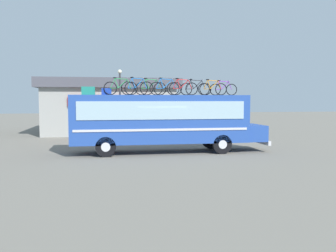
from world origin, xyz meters
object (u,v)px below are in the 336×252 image
object	(u,v)px
rooftop_bicycle_4	(166,88)
bus	(163,120)
rooftop_bicycle_1	(121,88)
rooftop_bicycle_3	(151,88)
rooftop_bicycle_5	(182,88)
luggage_bag_2	(106,92)
street_lamp	(120,99)
rooftop_bicycle_7	(212,88)
rooftop_bicycle_8	(223,89)
rooftop_bicycle_2	(137,88)
luggage_bag_1	(88,91)
rooftop_bicycle_6	(196,88)

from	to	relation	value
rooftop_bicycle_4	bus	bearing A→B (deg)	-167.80
rooftop_bicycle_1	rooftop_bicycle_3	size ratio (longest dim) A/B	1.04
rooftop_bicycle_1	rooftop_bicycle_5	bearing A→B (deg)	0.54
luggage_bag_2	street_lamp	bearing A→B (deg)	81.62
rooftop_bicycle_7	rooftop_bicycle_8	size ratio (longest dim) A/B	1.00
bus	luggage_bag_2	bearing A→B (deg)	179.64
rooftop_bicycle_4	rooftop_bicycle_1	bearing A→B (deg)	-173.59
rooftop_bicycle_2	bus	bearing A→B (deg)	-8.36
luggage_bag_2	rooftop_bicycle_4	xyz separation A→B (m)	(3.14, 0.01, 0.21)
rooftop_bicycle_5	rooftop_bicycle_7	distance (m)	1.62
luggage_bag_1	rooftop_bicycle_1	xyz separation A→B (m)	(1.66, -0.53, 0.16)
luggage_bag_2	rooftop_bicycle_7	distance (m)	5.63
rooftop_bicycle_4	street_lamp	distance (m)	7.11
luggage_bag_2	rooftop_bicycle_4	size ratio (longest dim) A/B	0.28
rooftop_bicycle_1	rooftop_bicycle_5	world-z (taller)	rooftop_bicycle_1
rooftop_bicycle_2	rooftop_bicycle_7	distance (m)	4.02
rooftop_bicycle_1	street_lamp	size ratio (longest dim) A/B	0.35
rooftop_bicycle_1	rooftop_bicycle_4	xyz separation A→B (m)	(2.42, 0.27, 0.01)
bus	street_lamp	bearing A→B (deg)	106.42
luggage_bag_1	rooftop_bicycle_4	size ratio (longest dim) A/B	0.39
rooftop_bicycle_3	rooftop_bicycle_7	distance (m)	3.31
luggage_bag_1	rooftop_bicycle_5	world-z (taller)	rooftop_bicycle_5
rooftop_bicycle_5	rooftop_bicycle_4	bearing A→B (deg)	164.26
luggage_bag_2	rooftop_bicycle_2	bearing A→B (deg)	6.40
rooftop_bicycle_2	rooftop_bicycle_5	size ratio (longest dim) A/B	1.02
luggage_bag_1	rooftop_bicycle_2	xyz separation A→B (m)	(2.56, -0.09, 0.18)
rooftop_bicycle_4	rooftop_bicycle_6	xyz separation A→B (m)	(1.70, 0.18, -0.01)
rooftop_bicycle_6	rooftop_bicycle_3	bearing A→B (deg)	179.57
luggage_bag_1	rooftop_bicycle_1	size ratio (longest dim) A/B	0.39
luggage_bag_1	luggage_bag_2	bearing A→B (deg)	-16.18
luggage_bag_2	rooftop_bicycle_2	distance (m)	1.65
rooftop_bicycle_1	rooftop_bicycle_6	xyz separation A→B (m)	(4.11, 0.45, -0.00)
bus	rooftop_bicycle_5	distance (m)	1.98
luggage_bag_1	rooftop_bicycle_7	world-z (taller)	rooftop_bicycle_7
luggage_bag_2	rooftop_bicycle_1	distance (m)	0.80
luggage_bag_1	luggage_bag_2	xyz separation A→B (m)	(0.93, -0.27, -0.04)
rooftop_bicycle_7	rooftop_bicycle_8	distance (m)	1.09
rooftop_bicycle_2	rooftop_bicycle_8	world-z (taller)	rooftop_bicycle_2
rooftop_bicycle_3	rooftop_bicycle_8	bearing A→B (deg)	1.20
luggage_bag_2	rooftop_bicycle_8	xyz separation A→B (m)	(6.46, 0.30, 0.18)
rooftop_bicycle_2	rooftop_bicycle_8	xyz separation A→B (m)	(4.83, 0.11, -0.04)
rooftop_bicycle_3	rooftop_bicycle_8	world-z (taller)	rooftop_bicycle_3
bus	rooftop_bicycle_7	bearing A→B (deg)	-8.02
rooftop_bicycle_1	rooftop_bicycle_7	size ratio (longest dim) A/B	1.09
bus	rooftop_bicycle_7	distance (m)	3.13
rooftop_bicycle_1	rooftop_bicycle_6	world-z (taller)	rooftop_bicycle_1
rooftop_bicycle_1	rooftop_bicycle_3	xyz separation A→B (m)	(1.63, 0.47, 0.00)
luggage_bag_2	rooftop_bicycle_8	distance (m)	6.47
rooftop_bicycle_2	rooftop_bicycle_4	xyz separation A→B (m)	(1.52, -0.17, -0.01)
rooftop_bicycle_1	rooftop_bicycle_8	distance (m)	5.76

